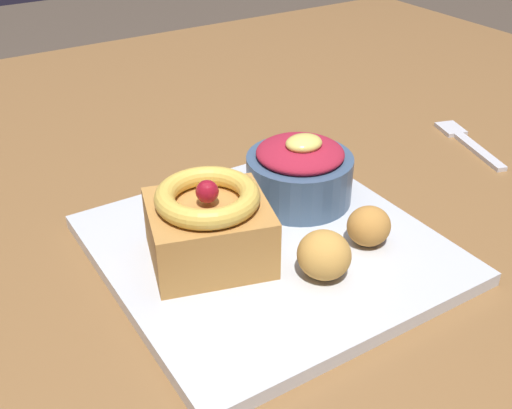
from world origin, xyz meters
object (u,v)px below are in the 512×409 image
at_px(fork, 466,141).
at_px(berry_ramekin, 296,173).
at_px(front_plate, 268,249).
at_px(cake_slice, 209,225).
at_px(fritter_front, 369,226).
at_px(fritter_middle, 324,255).

bearing_deg(fork, berry_ramekin, 111.04).
xyz_separation_m(berry_ramekin, fork, (0.25, 0.02, -0.04)).
bearing_deg(fork, front_plate, 118.65).
bearing_deg(cake_slice, fritter_front, -22.61).
distance_m(front_plate, cake_slice, 0.07).
height_order(fritter_front, fritter_middle, fritter_middle).
bearing_deg(front_plate, cake_slice, 171.93).
relative_size(berry_ramekin, fritter_front, 2.62).
distance_m(cake_slice, berry_ramekin, 0.12).
relative_size(front_plate, fritter_middle, 6.15).
height_order(berry_ramekin, fritter_middle, berry_ramekin).
distance_m(front_plate, berry_ramekin, 0.08).
relative_size(cake_slice, fork, 0.91).
xyz_separation_m(berry_ramekin, fritter_front, (0.01, -0.09, -0.01)).
distance_m(front_plate, fritter_front, 0.09).
bearing_deg(fritter_middle, berry_ramekin, 65.93).
bearing_deg(fork, fritter_middle, 129.36).
distance_m(cake_slice, fork, 0.37).
distance_m(berry_ramekin, fritter_middle, 0.12).
height_order(cake_slice, fritter_front, cake_slice).
relative_size(fritter_front, fork, 0.30).
relative_size(berry_ramekin, fork, 0.79).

